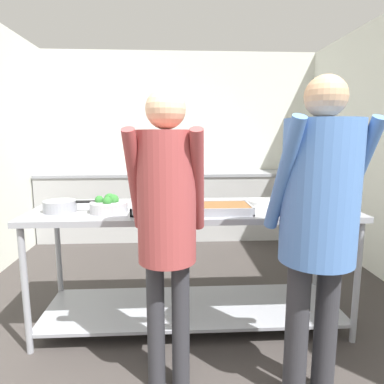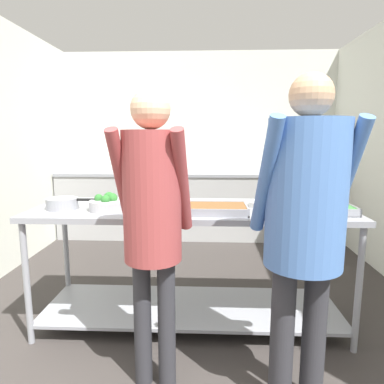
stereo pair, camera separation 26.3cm
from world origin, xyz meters
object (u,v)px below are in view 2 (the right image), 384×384
at_px(serving_tray_roast, 217,209).
at_px(water_bottle, 319,165).
at_px(sauce_pan, 62,203).
at_px(plate_stack, 263,204).
at_px(serving_tray_greens, 157,207).
at_px(guest_serving_right, 305,212).
at_px(guest_serving_left, 152,209).
at_px(broccoli_bowl, 108,204).
at_px(serving_tray_vegetables, 320,209).

relative_size(serving_tray_roast, water_bottle, 1.70).
xyz_separation_m(sauce_pan, plate_stack, (1.48, 0.15, -0.03)).
relative_size(serving_tray_greens, guest_serving_right, 0.22).
distance_m(plate_stack, water_bottle, 2.55).
distance_m(plate_stack, guest_serving_left, 1.05).
bearing_deg(guest_serving_left, broccoli_bowl, 126.25).
distance_m(plate_stack, serving_tray_vegetables, 0.41).
relative_size(sauce_pan, guest_serving_right, 0.21).
relative_size(plate_stack, serving_tray_vegetables, 0.51).
relative_size(sauce_pan, serving_tray_greens, 0.97).
bearing_deg(guest_serving_left, sauce_pan, 141.75).
height_order(broccoli_bowl, guest_serving_left, guest_serving_left).
distance_m(broccoli_bowl, serving_tray_roast, 0.79).
height_order(serving_tray_vegetables, water_bottle, water_bottle).
xyz_separation_m(serving_tray_roast, water_bottle, (1.48, 2.51, 0.10)).
bearing_deg(guest_serving_right, guest_serving_left, 171.13).
bearing_deg(water_bottle, serving_tray_greens, -127.79).
distance_m(guest_serving_right, water_bottle, 3.33).
relative_size(sauce_pan, water_bottle, 1.51).
xyz_separation_m(sauce_pan, serving_tray_greens, (0.70, -0.03, -0.02)).
relative_size(serving_tray_vegetables, guest_serving_right, 0.25).
height_order(broccoli_bowl, guest_serving_right, guest_serving_right).
distance_m(broccoli_bowl, plate_stack, 1.15).
xyz_separation_m(broccoli_bowl, serving_tray_vegetables, (1.50, 0.00, -0.02)).
bearing_deg(broccoli_bowl, serving_tray_roast, -3.17).
height_order(sauce_pan, serving_tray_greens, sauce_pan).
relative_size(guest_serving_left, water_bottle, 6.99).
bearing_deg(guest_serving_right, serving_tray_greens, 140.75).
bearing_deg(sauce_pan, serving_tray_vegetables, -0.96).
bearing_deg(serving_tray_vegetables, plate_stack, 153.03).
bearing_deg(sauce_pan, guest_serving_left, -38.25).
relative_size(broccoli_bowl, water_bottle, 1.07).
bearing_deg(plate_stack, serving_tray_vegetables, -26.97).
xyz_separation_m(sauce_pan, guest_serving_left, (0.76, -0.60, 0.09)).
height_order(sauce_pan, water_bottle, water_bottle).
distance_m(sauce_pan, guest_serving_right, 1.71).
bearing_deg(guest_serving_left, serving_tray_roast, 54.75).
relative_size(serving_tray_vegetables, water_bottle, 1.81).
bearing_deg(plate_stack, water_bottle, 63.61).
xyz_separation_m(broccoli_bowl, serving_tray_greens, (0.35, 0.00, -0.02)).
bearing_deg(serving_tray_greens, guest_serving_right, -39.25).
relative_size(broccoli_bowl, guest_serving_right, 0.15).
distance_m(sauce_pan, serving_tray_greens, 0.70).
distance_m(broccoli_bowl, serving_tray_greens, 0.35).
xyz_separation_m(serving_tray_greens, water_bottle, (1.91, 2.47, 0.10)).
bearing_deg(sauce_pan, plate_stack, 5.97).
relative_size(serving_tray_greens, serving_tray_roast, 0.92).
bearing_deg(water_bottle, guest_serving_left, -121.40).
height_order(serving_tray_greens, water_bottle, water_bottle).
bearing_deg(guest_serving_right, sauce_pan, 154.95).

